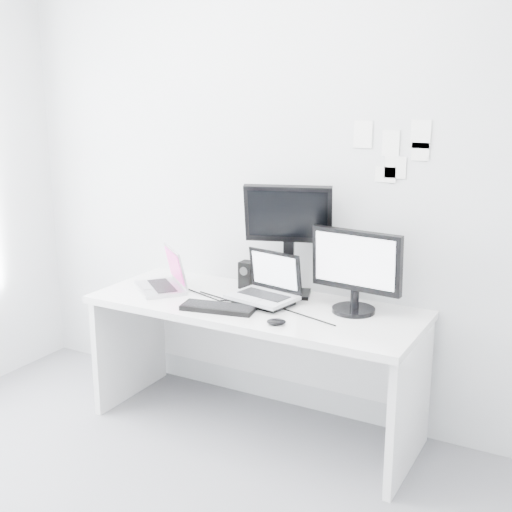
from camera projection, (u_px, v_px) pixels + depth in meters
name	position (u px, v px, depth m)	size (l,w,h in m)	color
back_wall	(285.00, 181.00, 3.68)	(3.60, 3.60, 0.00)	silver
desk	(255.00, 367.00, 3.62)	(1.80, 0.70, 0.73)	white
macbook	(159.00, 268.00, 3.75)	(0.34, 0.25, 0.25)	#B5B4B9
speaker	(247.00, 275.00, 3.79)	(0.08, 0.08, 0.16)	black
dell_laptop	(262.00, 279.00, 3.49)	(0.34, 0.26, 0.28)	#B2B4BA
rear_monitor	(288.00, 239.00, 3.60)	(0.47, 0.17, 0.64)	black
samsung_monitor	(355.00, 270.00, 3.35)	(0.49, 0.22, 0.45)	black
keyboard	(218.00, 308.00, 3.42)	(0.38, 0.14, 0.03)	black
mouse	(276.00, 322.00, 3.21)	(0.10, 0.06, 0.03)	black
wall_note_0	(363.00, 134.00, 3.40)	(0.10, 0.00, 0.14)	white
wall_note_1	(391.00, 143.00, 3.34)	(0.09, 0.00, 0.13)	white
wall_note_2	(421.00, 134.00, 3.26)	(0.10, 0.00, 0.14)	white
wall_note_3	(385.00, 175.00, 3.39)	(0.11, 0.00, 0.08)	white
wall_note_4	(420.00, 152.00, 3.27)	(0.09, 0.00, 0.09)	white
wall_note_5	(395.00, 167.00, 3.35)	(0.11, 0.00, 0.11)	white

